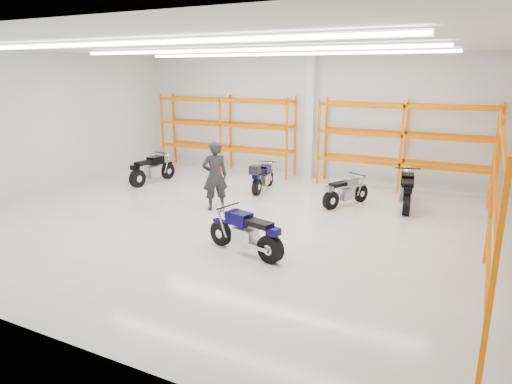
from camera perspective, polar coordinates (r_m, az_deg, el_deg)
The scene contains 11 objects.
ground at distance 12.22m, azimuth -3.07°, elevation -3.68°, with size 14.00×14.00×0.00m, color beige.
room_shell at distance 11.63m, azimuth -3.24°, elevation 11.88°, with size 14.02×12.02×4.51m.
motorcycle_main at distance 9.88m, azimuth -1.06°, elevation -5.29°, with size 2.04×0.86×1.02m.
motorcycle_back_a at distance 16.60m, azimuth -13.01°, elevation 2.67°, with size 0.70×2.12×1.04m.
motorcycle_back_b at distance 15.10m, azimuth 0.72°, elevation 1.84°, with size 0.64×1.95×1.00m.
motorcycle_back_c at distance 13.71m, azimuth 10.99°, elevation -0.01°, with size 0.95×1.73×0.91m.
motorcycle_back_d at distance 13.90m, azimuth 18.29°, elevation 0.06°, with size 0.74×2.21×1.09m.
standing_man at distance 13.04m, azimuth -5.15°, elevation 2.01°, with size 0.73×0.48×1.99m, color black.
structural_column at distance 16.96m, azimuth 6.80°, elevation 9.24°, with size 0.32×0.32×4.50m, color white.
pallet_racking_back_left at distance 18.16m, azimuth -3.84°, elevation 8.20°, with size 5.67×0.87×3.00m.
pallet_racking_back_right at distance 15.83m, azimuth 18.00°, elevation 6.53°, with size 5.67×0.87×3.00m.
Camera 1 is at (5.82, -10.02, 3.88)m, focal length 32.00 mm.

